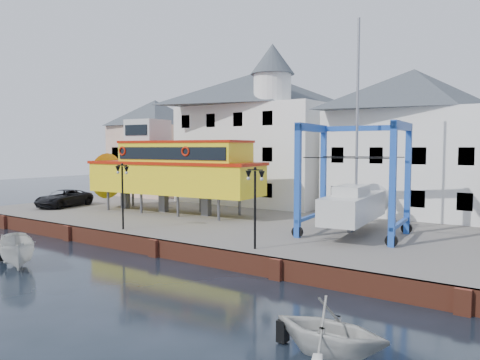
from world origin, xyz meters
The scene contains 13 objects.
ground centered at (0.00, 0.00, 0.00)m, with size 140.00×140.00×0.00m, color black.
hardstanding centered at (0.00, 11.00, 0.50)m, with size 44.00×22.00×1.00m, color #645F58.
quay_wall centered at (0.00, 0.10, 0.50)m, with size 44.00×0.47×1.00m.
building_pink centered at (-18.00, 18.00, 6.15)m, with size 8.00×7.00×10.30m.
building_white_main centered at (-4.87, 18.39, 7.34)m, with size 14.00×8.30×14.00m.
building_white_right centered at (9.00, 19.00, 6.60)m, with size 12.00×8.00×11.20m.
lamp_post_left centered at (-4.00, 1.20, 4.17)m, with size 1.12×0.32×4.20m.
lamp_post_right centered at (6.00, 1.20, 4.17)m, with size 1.12×0.32×4.20m.
tour_boat centered at (-7.53, 8.49, 4.50)m, with size 17.30×5.36×7.42m.
travel_lift centered at (8.69, 8.30, 3.12)m, with size 6.34×8.56×12.69m.
van centered at (-17.05, 5.84, 1.74)m, with size 2.46×5.33×1.48m, color black.
motorboat_a centered at (-4.34, -5.58, 0.00)m, with size 1.71×4.55×1.76m, color silver.
motorboat_c centered at (13.38, -6.01, 0.00)m, with size 3.05×3.53×1.86m, color silver.
Camera 1 is at (18.94, -18.58, 6.18)m, focal length 35.00 mm.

